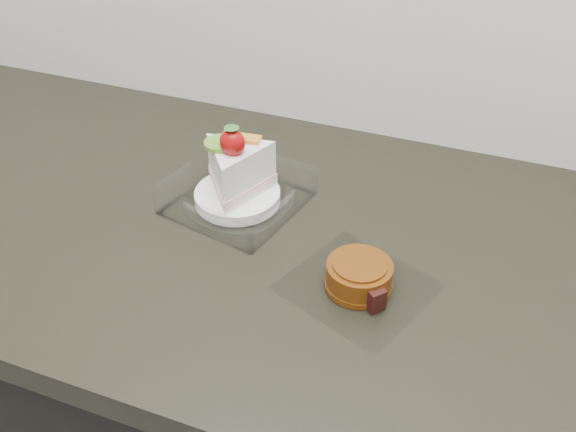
{
  "coord_description": "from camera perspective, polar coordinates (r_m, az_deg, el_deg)",
  "views": [
    {
      "loc": [
        0.14,
        1.05,
        1.45
      ],
      "look_at": [
        -0.1,
        1.68,
        0.94
      ],
      "focal_mm": 40.0,
      "sensor_mm": 36.0,
      "label": 1
    }
  ],
  "objects": [
    {
      "name": "mooncake_wrap",
      "position": [
        0.79,
        6.37,
        -5.54
      ],
      "size": [
        0.21,
        0.2,
        0.04
      ],
      "rotation": [
        0.0,
        0.0,
        -0.2
      ],
      "color": "white",
      "rests_on": "counter"
    },
    {
      "name": "cake_tray",
      "position": [
        0.92,
        -4.59,
        2.9
      ],
      "size": [
        0.2,
        0.2,
        0.13
      ],
      "rotation": [
        0.0,
        0.0,
        -0.21
      ],
      "color": "white",
      "rests_on": "counter"
    }
  ]
}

